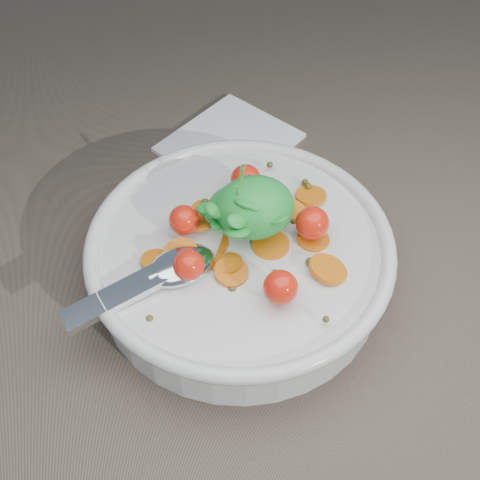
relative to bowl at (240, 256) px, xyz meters
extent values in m
plane|color=#766754|center=(0.00, 0.01, -0.03)|extent=(6.00, 6.00, 0.00)
cylinder|color=silver|center=(0.00, 0.00, -0.01)|extent=(0.28, 0.28, 0.05)
torus|color=silver|center=(0.00, 0.00, 0.02)|extent=(0.30, 0.30, 0.02)
cylinder|color=silver|center=(0.00, 0.00, -0.03)|extent=(0.14, 0.14, 0.01)
cylinder|color=brown|center=(0.00, 0.00, -0.01)|extent=(0.25, 0.25, 0.04)
cylinder|color=orange|center=(-0.04, 0.03, 0.03)|extent=(0.04, 0.04, 0.01)
cylinder|color=orange|center=(0.06, 0.02, 0.02)|extent=(0.05, 0.05, 0.02)
cylinder|color=orange|center=(-0.05, -0.06, 0.02)|extent=(0.03, 0.03, 0.01)
cylinder|color=orange|center=(-0.06, -0.01, 0.03)|extent=(0.04, 0.03, 0.02)
cylinder|color=orange|center=(-0.02, 0.05, 0.02)|extent=(0.04, 0.04, 0.01)
cylinder|color=orange|center=(-0.03, 0.01, 0.02)|extent=(0.05, 0.05, 0.01)
cylinder|color=orange|center=(-0.08, -0.01, 0.02)|extent=(0.04, 0.04, 0.01)
cylinder|color=orange|center=(-0.06, -0.01, 0.02)|extent=(0.03, 0.03, 0.01)
cylinder|color=orange|center=(0.03, 0.07, 0.03)|extent=(0.03, 0.04, 0.01)
cylinder|color=orange|center=(0.07, -0.05, 0.02)|extent=(0.05, 0.05, 0.02)
cylinder|color=orange|center=(0.03, -0.01, 0.02)|extent=(0.05, 0.05, 0.01)
cylinder|color=orange|center=(-0.02, -0.02, 0.02)|extent=(0.04, 0.04, 0.01)
cylinder|color=orange|center=(0.08, 0.04, 0.02)|extent=(0.04, 0.04, 0.01)
cylinder|color=orange|center=(-0.02, -0.03, 0.02)|extent=(0.04, 0.04, 0.01)
cylinder|color=orange|center=(0.04, 0.03, 0.03)|extent=(0.04, 0.04, 0.01)
cylinder|color=orange|center=(0.07, -0.01, 0.02)|extent=(0.04, 0.04, 0.01)
sphere|color=#474517|center=(0.02, -0.04, 0.02)|extent=(0.01, 0.01, 0.01)
sphere|color=#474517|center=(0.08, 0.05, 0.03)|extent=(0.01, 0.01, 0.01)
sphere|color=#474517|center=(0.06, -0.04, 0.02)|extent=(0.01, 0.01, 0.01)
sphere|color=#474517|center=(0.05, -0.11, 0.03)|extent=(0.01, 0.01, 0.01)
sphere|color=#474517|center=(0.06, 0.01, 0.02)|extent=(0.01, 0.01, 0.01)
sphere|color=#474517|center=(0.05, 0.09, 0.03)|extent=(0.01, 0.01, 0.01)
sphere|color=#474517|center=(-0.02, 0.04, 0.03)|extent=(0.01, 0.01, 0.01)
sphere|color=#474517|center=(0.08, 0.06, 0.02)|extent=(0.01, 0.01, 0.01)
sphere|color=#474517|center=(0.02, 0.09, 0.02)|extent=(0.01, 0.01, 0.01)
sphere|color=#474517|center=(-0.06, -0.03, 0.03)|extent=(0.01, 0.01, 0.01)
sphere|color=#474517|center=(-0.09, -0.07, 0.02)|extent=(0.01, 0.01, 0.01)
sphere|color=#474517|center=(-0.02, -0.05, 0.02)|extent=(0.01, 0.01, 0.01)
sphere|color=#474517|center=(-0.02, 0.06, 0.02)|extent=(0.01, 0.01, 0.01)
sphere|color=#474517|center=(0.01, 0.04, 0.03)|extent=(0.01, 0.01, 0.01)
sphere|color=red|center=(0.07, -0.01, 0.04)|extent=(0.03, 0.03, 0.03)
sphere|color=red|center=(0.02, 0.06, 0.04)|extent=(0.03, 0.03, 0.03)
sphere|color=red|center=(-0.05, 0.02, 0.04)|extent=(0.03, 0.03, 0.03)
sphere|color=red|center=(-0.05, -0.03, 0.04)|extent=(0.03, 0.03, 0.03)
sphere|color=red|center=(0.02, -0.07, 0.04)|extent=(0.03, 0.03, 0.03)
ellipsoid|color=green|center=(0.02, 0.01, 0.05)|extent=(0.07, 0.06, 0.05)
ellipsoid|color=green|center=(0.00, 0.02, 0.05)|extent=(0.04, 0.04, 0.03)
ellipsoid|color=green|center=(-0.01, -0.02, 0.07)|extent=(0.02, 0.02, 0.02)
ellipsoid|color=green|center=(0.02, 0.01, 0.06)|extent=(0.02, 0.02, 0.02)
ellipsoid|color=green|center=(0.04, 0.04, 0.04)|extent=(0.02, 0.02, 0.01)
ellipsoid|color=green|center=(-0.02, 0.01, 0.06)|extent=(0.03, 0.03, 0.02)
ellipsoid|color=green|center=(0.01, 0.01, 0.07)|extent=(0.02, 0.03, 0.02)
ellipsoid|color=green|center=(0.01, 0.00, 0.07)|extent=(0.03, 0.03, 0.03)
ellipsoid|color=green|center=(0.01, 0.00, 0.07)|extent=(0.03, 0.03, 0.03)
ellipsoid|color=green|center=(-0.02, 0.00, 0.05)|extent=(0.02, 0.03, 0.02)
ellipsoid|color=green|center=(0.01, 0.00, 0.06)|extent=(0.02, 0.02, 0.02)
ellipsoid|color=green|center=(0.02, 0.01, 0.07)|extent=(0.04, 0.03, 0.03)
ellipsoid|color=green|center=(0.01, 0.00, 0.07)|extent=(0.03, 0.03, 0.02)
ellipsoid|color=green|center=(0.00, 0.02, 0.07)|extent=(0.03, 0.03, 0.02)
ellipsoid|color=green|center=(0.02, 0.02, 0.06)|extent=(0.02, 0.02, 0.02)
ellipsoid|color=green|center=(0.02, 0.01, 0.07)|extent=(0.02, 0.02, 0.01)
ellipsoid|color=green|center=(-0.01, -0.02, 0.06)|extent=(0.03, 0.03, 0.02)
ellipsoid|color=green|center=(0.00, 0.00, 0.05)|extent=(0.02, 0.02, 0.02)
ellipsoid|color=green|center=(-0.03, 0.03, 0.04)|extent=(0.03, 0.03, 0.02)
ellipsoid|color=green|center=(0.01, 0.00, 0.07)|extent=(0.03, 0.02, 0.01)
ellipsoid|color=green|center=(-0.02, 0.02, 0.04)|extent=(0.02, 0.02, 0.01)
ellipsoid|color=green|center=(0.03, -0.02, 0.06)|extent=(0.03, 0.03, 0.02)
ellipsoid|color=green|center=(0.01, 0.01, 0.07)|extent=(0.03, 0.04, 0.02)
ellipsoid|color=green|center=(0.00, 0.00, 0.05)|extent=(0.03, 0.03, 0.02)
cylinder|color=#4C8C33|center=(0.00, 0.02, 0.07)|extent=(0.01, 0.02, 0.05)
cylinder|color=#4C8C33|center=(0.00, 0.02, 0.07)|extent=(0.01, 0.01, 0.05)
cylinder|color=#4C8C33|center=(0.00, 0.01, 0.07)|extent=(0.01, 0.01, 0.05)
cylinder|color=#4C8C33|center=(0.01, 0.03, 0.07)|extent=(0.01, 0.01, 0.05)
ellipsoid|color=silver|center=(-0.06, -0.02, 0.03)|extent=(0.08, 0.06, 0.02)
cube|color=silver|center=(-0.11, -0.04, 0.03)|extent=(0.13, 0.06, 0.02)
cylinder|color=silver|center=(-0.08, -0.03, 0.03)|extent=(0.03, 0.02, 0.01)
cube|color=white|center=(0.03, 0.20, -0.03)|extent=(0.19, 0.19, 0.01)
camera|label=1|loc=(-0.08, -0.36, 0.45)|focal=45.00mm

